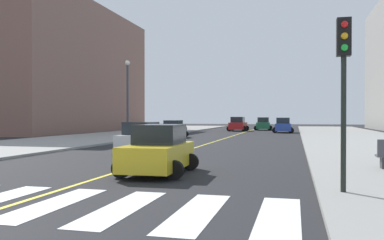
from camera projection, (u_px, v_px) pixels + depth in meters
The scene contains 12 objects.
sidewalk_kerb_west at pixel (18, 146), 28.76m from camera, with size 10.00×120.00×0.15m, color gray.
crosswalk_paint at pixel (22, 202), 10.27m from camera, with size 13.50×4.00×0.01m.
lane_divider_paint at pixel (233, 136), 45.17m from camera, with size 0.16×80.00×0.01m, color yellow.
low_rise_brick_west at pixel (52, 71), 58.88m from camera, with size 16.00×32.00×17.43m, color brown.
car_yellow_nearest at pixel (158, 151), 15.32m from camera, with size 2.65×4.16×1.84m.
car_gray_second at pixel (174, 129), 41.39m from camera, with size 2.49×3.94×1.75m.
car_green_third at pixel (263, 124), 63.91m from camera, with size 2.91×4.54×1.99m.
car_blue_fourth at pixel (283, 126), 53.98m from camera, with size 2.85×4.48×1.97m.
car_red_fifth at pixel (238, 124), 60.03m from camera, with size 2.94×4.66×2.07m.
car_white_sixth at pixel (142, 139), 23.89m from camera, with size 2.54×4.07×1.82m.
traffic_light_near_corner at pixel (344, 70), 10.79m from camera, with size 0.36×0.41×4.58m.
street_lamp at pixel (128, 92), 37.20m from camera, with size 0.44×0.44×7.05m.
Camera 1 is at (6.63, -4.90, 2.15)m, focal length 38.44 mm.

